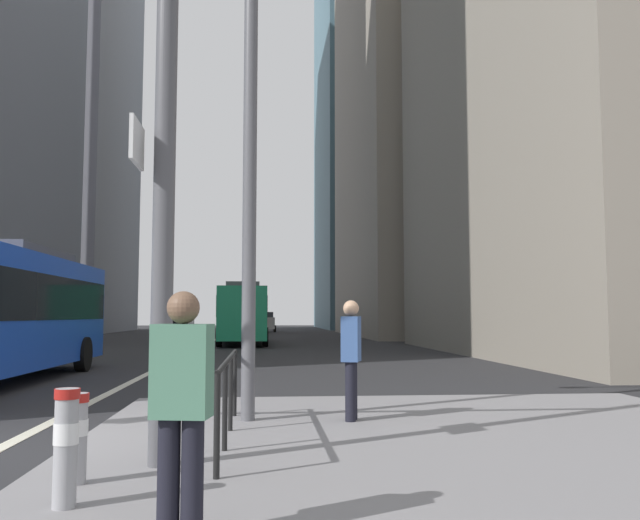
# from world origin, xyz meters

# --- Properties ---
(ground_plane) EXTENTS (160.00, 160.00, 0.00)m
(ground_plane) POSITION_xyz_m (0.00, 20.00, 0.00)
(ground_plane) COLOR #28282B
(median_island) EXTENTS (9.00, 10.00, 0.15)m
(median_island) POSITION_xyz_m (5.50, -1.00, 0.07)
(median_island) COLOR gray
(median_island) RESTS_ON ground
(lane_centre_line) EXTENTS (0.20, 80.00, 0.01)m
(lane_centre_line) POSITION_xyz_m (0.00, 30.00, 0.01)
(lane_centre_line) COLOR beige
(lane_centre_line) RESTS_ON ground
(office_tower_left_far) EXTENTS (10.16, 19.89, 51.66)m
(office_tower_left_far) POSITION_xyz_m (-16.00, 58.27, 25.83)
(office_tower_left_far) COLOR gray
(office_tower_left_far) RESTS_ON ground
(office_tower_right_mid) EXTENTS (13.33, 25.05, 52.09)m
(office_tower_right_mid) POSITION_xyz_m (17.00, 45.32, 26.04)
(office_tower_right_mid) COLOR gray
(office_tower_right_mid) RESTS_ON ground
(office_tower_right_far) EXTENTS (13.29, 23.25, 48.03)m
(office_tower_right_far) POSITION_xyz_m (17.00, 74.68, 24.02)
(office_tower_right_far) COLOR slate
(office_tower_right_far) RESTS_ON ground
(city_bus_red_receding) EXTENTS (2.83, 10.90, 3.40)m
(city_bus_red_receding) POSITION_xyz_m (2.06, 30.15, 1.84)
(city_bus_red_receding) COLOR #198456
(city_bus_red_receding) RESTS_ON ground
(car_oncoming_mid) EXTENTS (2.13, 4.32, 1.94)m
(car_oncoming_mid) POSITION_xyz_m (-3.99, 50.84, 0.99)
(car_oncoming_mid) COLOR black
(car_oncoming_mid) RESTS_ON ground
(car_receding_near) EXTENTS (2.06, 4.52, 1.94)m
(car_receding_near) POSITION_xyz_m (2.30, 50.98, 0.99)
(car_receding_near) COLOR gold
(car_receding_near) RESTS_ON ground
(car_receding_far) EXTENTS (2.05, 4.12, 1.94)m
(car_receding_far) POSITION_xyz_m (3.40, 57.47, 0.99)
(car_receding_far) COLOR silver
(car_receding_far) RESTS_ON ground
(car_oncoming_far) EXTENTS (2.18, 4.13, 1.94)m
(car_oncoming_far) POSITION_xyz_m (-6.77, 20.92, 0.99)
(car_oncoming_far) COLOR #232838
(car_oncoming_far) RESTS_ON ground
(street_lamp_post) EXTENTS (5.50, 0.32, 8.00)m
(street_lamp_post) POSITION_xyz_m (3.00, 1.28, 5.28)
(street_lamp_post) COLOR #56565B
(street_lamp_post) RESTS_ON median_island
(bollard_left) EXTENTS (0.20, 0.20, 0.91)m
(bollard_left) POSITION_xyz_m (1.69, -2.91, 0.66)
(bollard_left) COLOR #99999E
(bollard_left) RESTS_ON median_island
(bollard_right) EXTENTS (0.20, 0.20, 0.79)m
(bollard_right) POSITION_xyz_m (1.57, -2.16, 0.59)
(bollard_right) COLOR #99999E
(bollard_right) RESTS_ON median_island
(pedestrian_railing) EXTENTS (0.06, 3.87, 0.98)m
(pedestrian_railing) POSITION_xyz_m (2.80, -0.18, 0.86)
(pedestrian_railing) COLOR black
(pedestrian_railing) RESTS_ON median_island
(pedestrian_waiting) EXTENTS (0.34, 0.43, 1.70)m
(pedestrian_waiting) POSITION_xyz_m (4.47, 1.14, 1.09)
(pedestrian_waiting) COLOR black
(pedestrian_waiting) RESTS_ON median_island
(pedestrian_walking) EXTENTS (0.41, 0.30, 1.65)m
(pedestrian_walking) POSITION_xyz_m (2.68, -3.79, 1.06)
(pedestrian_walking) COLOR black
(pedestrian_walking) RESTS_ON median_island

